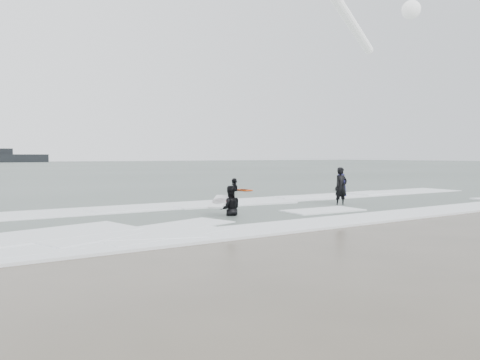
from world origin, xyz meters
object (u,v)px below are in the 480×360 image
surfer_centre (341,206)px  surfer_wading (230,217)px  surfer_right_far (339,192)px  surfer_right_near (234,192)px

surfer_centre → surfer_wading: bearing=-170.8°
surfer_right_far → surfer_centre: bearing=38.2°
surfer_centre → surfer_right_far: surfer_centre is taller
surfer_centre → surfer_wading: surfer_centre is taller
surfer_centre → surfer_wading: (-5.73, -0.53, 0.00)m
surfer_wading → surfer_right_far: 12.85m
surfer_wading → surfer_right_near: (5.89, 9.43, 0.00)m
surfer_centre → surfer_right_near: surfer_right_near is taller
surfer_centre → surfer_right_far: size_ratio=1.09×
surfer_centre → surfer_right_near: bearing=92.8°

